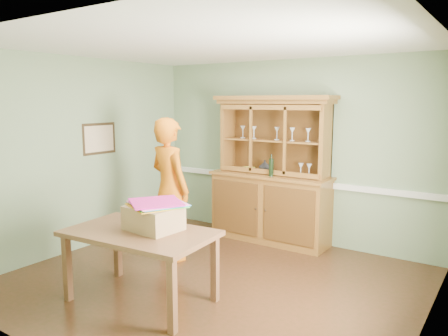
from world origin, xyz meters
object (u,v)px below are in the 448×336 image
Objects in this scene: dining_table at (140,239)px; cardboard_box at (153,218)px; person at (170,189)px; china_hutch at (271,191)px.

cardboard_box reaches higher than dining_table.
dining_table is 1.34m from person.
person is (-0.69, 1.05, 0.06)m from cardboard_box.
china_hutch is 4.07× the size of cardboard_box.
person is at bearing 123.32° from cardboard_box.
dining_table is at bearing -93.69° from china_hutch.
dining_table is (-0.17, -2.57, -0.09)m from china_hutch.
china_hutch is at bearing 81.91° from dining_table.
china_hutch is 2.58m from dining_table.
china_hutch is at bearing 88.18° from cardboard_box.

